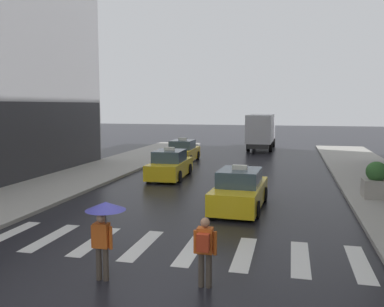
# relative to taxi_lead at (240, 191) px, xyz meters

# --- Properties ---
(ground_plane) EXTENTS (160.00, 160.00, 0.00)m
(ground_plane) POSITION_rel_taxi_lead_xyz_m (-1.54, -8.19, -0.72)
(ground_plane) COLOR black
(crosswalk_markings) EXTENTS (11.30, 2.80, 0.01)m
(crosswalk_markings) POSITION_rel_taxi_lead_xyz_m (-1.54, -5.19, -0.72)
(crosswalk_markings) COLOR silver
(crosswalk_markings) RESTS_ON ground
(taxi_lead) EXTENTS (2.08, 4.61, 1.80)m
(taxi_lead) POSITION_rel_taxi_lead_xyz_m (0.00, 0.00, 0.00)
(taxi_lead) COLOR yellow
(taxi_lead) RESTS_ON ground
(taxi_second) EXTENTS (2.04, 4.59, 1.80)m
(taxi_second) POSITION_rel_taxi_lead_xyz_m (-4.83, 6.19, 0.00)
(taxi_second) COLOR yellow
(taxi_second) RESTS_ON ground
(taxi_third) EXTENTS (2.01, 4.58, 1.80)m
(taxi_third) POSITION_rel_taxi_lead_xyz_m (-5.88, 13.11, 0.00)
(taxi_third) COLOR gold
(taxi_third) RESTS_ON ground
(box_truck) EXTENTS (2.37, 7.57, 3.35)m
(box_truck) POSITION_rel_taxi_lead_xyz_m (-0.75, 22.45, 1.13)
(box_truck) COLOR #2D2D2D
(box_truck) RESTS_ON ground
(pedestrian_with_umbrella) EXTENTS (0.96, 0.96, 1.94)m
(pedestrian_with_umbrella) POSITION_rel_taxi_lead_xyz_m (-2.28, -7.78, 0.79)
(pedestrian_with_umbrella) COLOR #473D33
(pedestrian_with_umbrella) RESTS_ON ground
(pedestrian_with_backpack) EXTENTS (0.55, 0.43, 1.65)m
(pedestrian_with_backpack) POSITION_rel_taxi_lead_xyz_m (0.12, -7.61, 0.25)
(pedestrian_with_backpack) COLOR #473D33
(pedestrian_with_backpack) RESTS_ON ground
(planter_mid_block) EXTENTS (1.10, 1.10, 1.60)m
(planter_mid_block) POSITION_rel_taxi_lead_xyz_m (5.69, 2.76, 0.15)
(planter_mid_block) COLOR #A8A399
(planter_mid_block) RESTS_ON curb_right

